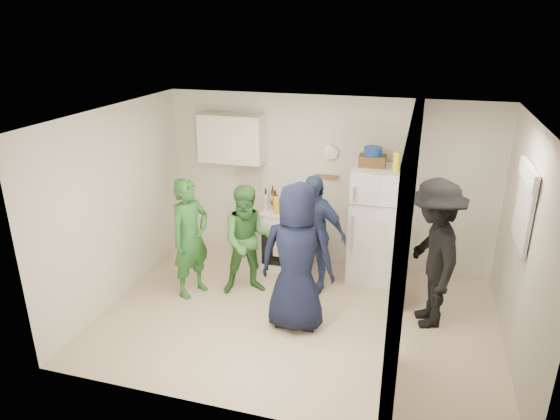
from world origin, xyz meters
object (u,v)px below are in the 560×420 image
object	(u,v)px
fridge	(375,224)
person_navy	(297,258)
blue_bowl	(373,151)
person_denim	(312,233)
person_nook	(433,254)
person_green_left	(190,238)
yellow_cup_stack_top	(396,162)
person_green_center	(249,240)
stove	(289,237)
wicker_basket	(372,161)

from	to	relation	value
fridge	person_navy	size ratio (longest dim) A/B	0.91
blue_bowl	person_denim	world-z (taller)	blue_bowl
person_nook	blue_bowl	bearing A→B (deg)	-154.29
blue_bowl	person_green_left	distance (m)	2.67
person_denim	person_navy	bearing A→B (deg)	-75.89
fridge	yellow_cup_stack_top	xyz separation A→B (m)	(0.22, -0.10, 0.94)
person_denim	person_nook	size ratio (longest dim) A/B	0.89
fridge	person_green_left	distance (m)	2.53
person_nook	person_navy	bearing A→B (deg)	-85.17
yellow_cup_stack_top	person_denim	xyz separation A→B (m)	(-0.99, -0.45, -0.94)
blue_bowl	yellow_cup_stack_top	distance (m)	0.36
person_green_center	person_navy	distance (m)	1.03
person_green_center	person_navy	xyz separation A→B (m)	(0.81, -0.62, 0.15)
stove	person_navy	distance (m)	1.67
blue_bowl	person_green_left	xyz separation A→B (m)	(-2.17, -1.18, -1.03)
person_green_left	person_green_center	size ratio (longest dim) A/B	1.07
fridge	blue_bowl	size ratio (longest dim) A/B	6.78
yellow_cup_stack_top	person_denim	world-z (taller)	yellow_cup_stack_top
person_green_center	person_nook	size ratio (longest dim) A/B	0.83
fridge	yellow_cup_stack_top	size ratio (longest dim) A/B	6.51
person_green_center	stove	bearing A→B (deg)	46.67
person_nook	person_green_center	bearing A→B (deg)	-106.69
stove	person_navy	bearing A→B (deg)	-71.73
person_denim	stove	bearing A→B (deg)	141.93
yellow_cup_stack_top	person_green_center	xyz separation A→B (m)	(-1.77, -0.78, -1.00)
blue_bowl	person_nook	world-z (taller)	blue_bowl
person_green_left	person_nook	size ratio (longest dim) A/B	0.89
blue_bowl	yellow_cup_stack_top	bearing A→B (deg)	-25.11
person_green_left	person_green_center	world-z (taller)	person_green_left
blue_bowl	yellow_cup_stack_top	size ratio (longest dim) A/B	0.96
fridge	wicker_basket	size ratio (longest dim) A/B	4.65
wicker_basket	person_nook	distance (m)	1.56
person_navy	person_denim	bearing A→B (deg)	-91.18
person_denim	person_nook	bearing A→B (deg)	-3.48
person_green_center	person_green_left	bearing A→B (deg)	174.50
stove	person_nook	world-z (taller)	person_nook
person_green_center	fridge	bearing A→B (deg)	4.63
wicker_basket	person_denim	world-z (taller)	wicker_basket
fridge	person_green_center	world-z (taller)	fridge
fridge	person_denim	world-z (taller)	fridge
stove	blue_bowl	distance (m)	1.80
wicker_basket	person_nook	size ratio (longest dim) A/B	0.19
yellow_cup_stack_top	person_green_left	world-z (taller)	yellow_cup_stack_top
wicker_basket	person_green_center	bearing A→B (deg)	-147.46
stove	person_green_center	size ratio (longest dim) A/B	0.59
person_navy	person_green_center	bearing A→B (deg)	-40.41
person_green_left	person_nook	distance (m)	3.03
wicker_basket	person_green_left	world-z (taller)	wicker_basket
stove	person_nook	distance (m)	2.30
fridge	person_green_left	world-z (taller)	fridge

